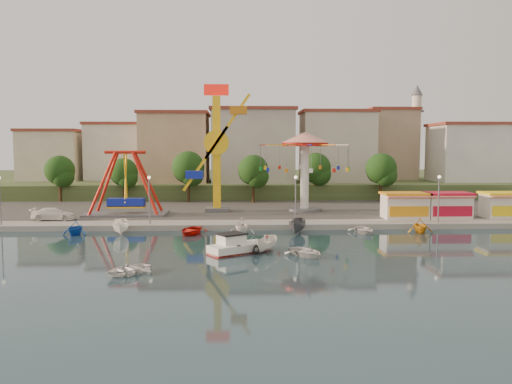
{
  "coord_description": "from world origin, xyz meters",
  "views": [
    {
      "loc": [
        1.61,
        -41.41,
        8.82
      ],
      "look_at": [
        3.66,
        14.0,
        4.0
      ],
      "focal_mm": 35.0,
      "sensor_mm": 36.0,
      "label": 1
    }
  ],
  "objects_px": {
    "cabin_motorboat": "(237,247)",
    "van": "(54,214)",
    "wave_swinger": "(305,154)",
    "skiff": "(266,244)",
    "rowboat_a": "(306,252)",
    "pirate_ship_ride": "(126,185)",
    "kamikaze_tower": "(219,151)"
  },
  "relations": [
    {
      "from": "wave_swinger",
      "to": "skiff",
      "type": "bearing_deg",
      "value": -105.46
    },
    {
      "from": "pirate_ship_ride",
      "to": "cabin_motorboat",
      "type": "height_order",
      "value": "pirate_ship_ride"
    },
    {
      "from": "wave_swinger",
      "to": "rowboat_a",
      "type": "relative_size",
      "value": 3.16
    },
    {
      "from": "pirate_ship_ride",
      "to": "kamikaze_tower",
      "type": "height_order",
      "value": "kamikaze_tower"
    },
    {
      "from": "kamikaze_tower",
      "to": "rowboat_a",
      "type": "xyz_separation_m",
      "value": [
        8.0,
        -24.88,
        -8.14
      ]
    },
    {
      "from": "wave_swinger",
      "to": "rowboat_a",
      "type": "height_order",
      "value": "wave_swinger"
    },
    {
      "from": "pirate_ship_ride",
      "to": "kamikaze_tower",
      "type": "relative_size",
      "value": 0.61
    },
    {
      "from": "pirate_ship_ride",
      "to": "wave_swinger",
      "type": "xyz_separation_m",
      "value": [
        22.62,
        3.14,
        3.8
      ]
    },
    {
      "from": "wave_swinger",
      "to": "rowboat_a",
      "type": "bearing_deg",
      "value": -97.36
    },
    {
      "from": "cabin_motorboat",
      "to": "van",
      "type": "height_order",
      "value": "van"
    },
    {
      "from": "wave_swinger",
      "to": "cabin_motorboat",
      "type": "relative_size",
      "value": 2.13
    },
    {
      "from": "kamikaze_tower",
      "to": "cabin_motorboat",
      "type": "xyz_separation_m",
      "value": [
        2.35,
        -23.29,
        -8.03
      ]
    },
    {
      "from": "pirate_ship_ride",
      "to": "skiff",
      "type": "bearing_deg",
      "value": -50.91
    },
    {
      "from": "rowboat_a",
      "to": "van",
      "type": "xyz_separation_m",
      "value": [
        -26.78,
        17.57,
        0.93
      ]
    },
    {
      "from": "pirate_ship_ride",
      "to": "van",
      "type": "distance_m",
      "value": 9.03
    },
    {
      "from": "cabin_motorboat",
      "to": "van",
      "type": "bearing_deg",
      "value": 109.97
    },
    {
      "from": "van",
      "to": "cabin_motorboat",
      "type": "bearing_deg",
      "value": -128.19
    },
    {
      "from": "cabin_motorboat",
      "to": "van",
      "type": "xyz_separation_m",
      "value": [
        -21.13,
        15.98,
        0.82
      ]
    },
    {
      "from": "kamikaze_tower",
      "to": "wave_swinger",
      "type": "distance_m",
      "value": 11.22
    },
    {
      "from": "pirate_ship_ride",
      "to": "cabin_motorboat",
      "type": "bearing_deg",
      "value": -55.74
    },
    {
      "from": "rowboat_a",
      "to": "van",
      "type": "relative_size",
      "value": 0.75
    },
    {
      "from": "pirate_ship_ride",
      "to": "rowboat_a",
      "type": "bearing_deg",
      "value": -48.3
    },
    {
      "from": "kamikaze_tower",
      "to": "rowboat_a",
      "type": "bearing_deg",
      "value": -72.17
    },
    {
      "from": "pirate_ship_ride",
      "to": "skiff",
      "type": "distance_m",
      "value": 26.0
    },
    {
      "from": "skiff",
      "to": "kamikaze_tower",
      "type": "bearing_deg",
      "value": 128.26
    },
    {
      "from": "wave_swinger",
      "to": "van",
      "type": "relative_size",
      "value": 2.36
    },
    {
      "from": "pirate_ship_ride",
      "to": "skiff",
      "type": "relative_size",
      "value": 2.8
    },
    {
      "from": "cabin_motorboat",
      "to": "skiff",
      "type": "height_order",
      "value": "cabin_motorboat"
    },
    {
      "from": "wave_swinger",
      "to": "skiff",
      "type": "xyz_separation_m",
      "value": [
        -6.39,
        -23.12,
        -7.51
      ]
    },
    {
      "from": "kamikaze_tower",
      "to": "cabin_motorboat",
      "type": "bearing_deg",
      "value": -84.24
    },
    {
      "from": "skiff",
      "to": "van",
      "type": "height_order",
      "value": "van"
    },
    {
      "from": "kamikaze_tower",
      "to": "wave_swinger",
      "type": "relative_size",
      "value": 1.42
    }
  ]
}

